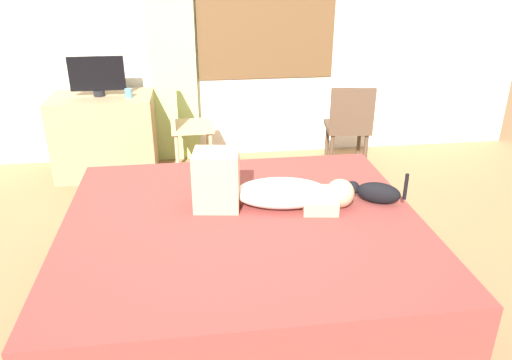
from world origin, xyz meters
TOP-DOWN VIEW (x-y plane):
  - ground_plane at (0.00, 0.00)m, footprint 16.00×16.00m
  - back_wall_with_window at (0.01, 2.51)m, footprint 6.40×0.14m
  - bed at (0.06, 0.07)m, footprint 2.07×1.87m
  - person_lying at (0.21, 0.22)m, footprint 0.94×0.37m
  - cat at (0.87, 0.18)m, footprint 0.33×0.22m
  - desk at (-0.99, 2.12)m, footprint 0.90×0.56m
  - tv_monitor at (-1.00, 2.12)m, footprint 0.48×0.10m
  - cup at (-0.74, 2.03)m, footprint 0.07×0.07m
  - chair_by_desk at (-0.27, 1.99)m, footprint 0.39×0.39m
  - chair_spare at (1.20, 1.72)m, footprint 0.43×0.43m
  - curtain_left at (-0.35, 2.40)m, footprint 0.44×0.06m

SIDE VIEW (x-z plane):
  - ground_plane at x=0.00m, z-range 0.00..0.00m
  - bed at x=0.06m, z-range 0.00..0.52m
  - desk at x=-0.99m, z-range 0.00..0.74m
  - chair_by_desk at x=-0.27m, z-range 0.08..0.94m
  - chair_spare at x=1.20m, z-range 0.08..0.94m
  - cat at x=0.87m, z-range 0.48..0.69m
  - person_lying at x=0.21m, z-range 0.46..0.80m
  - cup at x=-0.74m, z-range 0.74..0.82m
  - tv_monitor at x=-1.00m, z-range 0.75..1.10m
  - curtain_left at x=-0.35m, z-range 0.00..2.48m
  - back_wall_with_window at x=0.01m, z-range 0.00..2.90m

